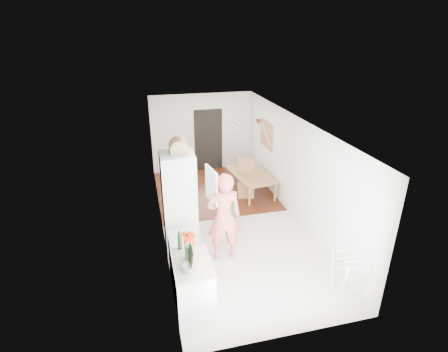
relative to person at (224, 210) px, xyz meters
name	(u,v)px	position (x,y,z in m)	size (l,w,h in m)	color
room_shell	(230,175)	(0.47, 1.32, 0.14)	(3.20, 7.00, 2.50)	beige
floor	(230,222)	(0.47, 1.32, -1.11)	(3.20, 7.00, 0.01)	beige
wood_floor_overlay	(213,190)	(0.47, 3.17, -1.10)	(3.20, 3.30, 0.01)	#4F1F11
sage_wall_panel	(167,197)	(-1.12, -0.68, 0.74)	(0.02, 3.00, 1.30)	gray
tile_splashback	(173,253)	(-1.12, -1.23, 0.04)	(0.02, 1.90, 0.50)	black
doorway_recess	(208,140)	(0.67, 4.80, -0.11)	(0.90, 0.04, 2.00)	black
base_cabinet	(193,286)	(-0.83, -1.23, -0.68)	(0.60, 0.90, 0.86)	white
worktop	(192,264)	(-0.83, -1.23, -0.22)	(0.62, 0.92, 0.06)	beige
range_cooker	(186,259)	(-0.83, -0.48, -0.67)	(0.60, 0.60, 0.88)	white
cooker_top	(185,238)	(-0.83, -0.48, -0.21)	(0.60, 0.60, 0.04)	#BCBCBF
fridge_housing	(179,203)	(-0.80, 0.54, -0.03)	(0.66, 0.66, 2.15)	white
fridge_door	(211,185)	(-0.19, 0.24, 0.44)	(0.56, 0.04, 0.70)	white
fridge_interior	(194,181)	(-0.49, 0.54, 0.44)	(0.02, 0.52, 0.66)	white
pinboard	(267,134)	(2.05, 3.22, 0.44)	(0.03, 0.90, 0.70)	tan
pinboard_frame	(266,134)	(2.03, 3.22, 0.44)	(0.01, 0.94, 0.74)	#A27D4A
wall_sconce	(258,122)	(2.01, 3.87, 0.64)	(0.18, 0.18, 0.16)	maroon
person	(224,210)	(0.00, 0.00, 0.00)	(0.81, 0.53, 2.21)	#E36961
dining_table	(251,184)	(1.48, 2.77, -0.86)	(1.42, 0.79, 0.50)	#A27D4A
dining_chair	(246,178)	(1.26, 2.59, -0.58)	(0.45, 0.45, 1.06)	#A27D4A
stool	(227,213)	(0.44, 1.45, -0.92)	(0.29, 0.29, 0.38)	#A27D4A
grey_drape	(228,203)	(0.46, 1.40, -0.64)	(0.38, 0.38, 0.17)	slate
drying_rack	(348,275)	(1.85, -1.57, -0.69)	(0.43, 0.39, 0.84)	white
bread_bin	(179,148)	(-0.76, 0.58, 1.14)	(0.37, 0.35, 0.20)	tan
red_casserole	(187,240)	(-0.83, -0.70, -0.11)	(0.28, 0.28, 0.16)	red
steel_pan	(189,268)	(-0.91, -1.43, -0.13)	(0.21, 0.21, 0.11)	#BCBCBF
held_bottle	(233,209)	(0.15, -0.14, 0.07)	(0.06, 0.06, 0.27)	#174020
bottle_a	(190,255)	(-0.86, -1.25, -0.03)	(0.07, 0.07, 0.32)	#174020
bottle_b	(180,242)	(-0.97, -0.82, -0.04)	(0.07, 0.07, 0.29)	#174020
bottle_c	(188,252)	(-0.88, -1.11, -0.07)	(0.10, 0.10, 0.24)	silver
pepper_mill_front	(182,244)	(-0.93, -0.83, -0.09)	(0.05, 0.05, 0.19)	tan
pepper_mill_back	(179,240)	(-0.97, -0.70, -0.09)	(0.05, 0.05, 0.20)	tan
chopping_boards	(191,257)	(-0.86, -1.35, 0.00)	(0.04, 0.27, 0.37)	tan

